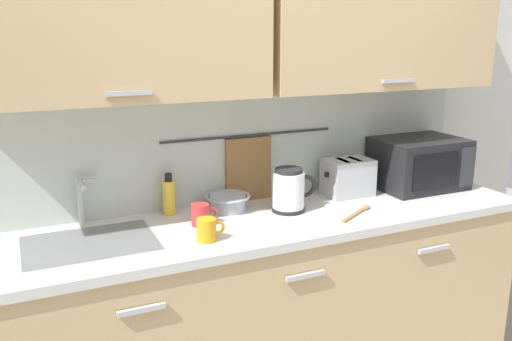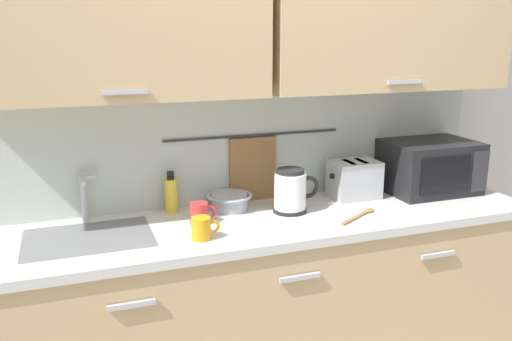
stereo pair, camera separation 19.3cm
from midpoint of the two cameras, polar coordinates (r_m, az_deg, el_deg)
name	(u,v)px [view 2 (the right image)]	position (r m, az deg, el deg)	size (l,w,h in m)	color
counter_unit	(270,305)	(2.67, 3.63, -13.99)	(2.53, 0.64, 0.90)	tan
back_wall_assembly	(256,76)	(2.57, 2.16, 9.91)	(3.70, 0.41, 2.50)	silver
sink_faucet	(84,191)	(2.48, -15.59, -2.10)	(0.09, 0.17, 0.22)	#B2B5BA
microwave	(430,167)	(3.02, 19.60, 0.38)	(0.46, 0.35, 0.27)	black
electric_kettle	(291,191)	(2.54, 5.88, -2.19)	(0.23, 0.16, 0.21)	black
dish_soap_bottle	(171,194)	(2.55, -6.80, -2.53)	(0.06, 0.06, 0.20)	yellow
mug_near_sink	(202,228)	(2.22, -3.25, -6.13)	(0.12, 0.08, 0.09)	orange
mixing_bowl	(230,201)	(2.57, -0.66, -3.22)	(0.21, 0.21, 0.08)	#A5ADB7
toaster	(354,179)	(2.81, 12.27, -0.92)	(0.26, 0.17, 0.19)	#B7BABF
mug_by_kettle	(200,213)	(2.40, -3.67, -4.54)	(0.12, 0.08, 0.09)	red
wooden_spoon	(362,214)	(2.57, 13.20, -4.56)	(0.25, 0.17, 0.01)	#9E7042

